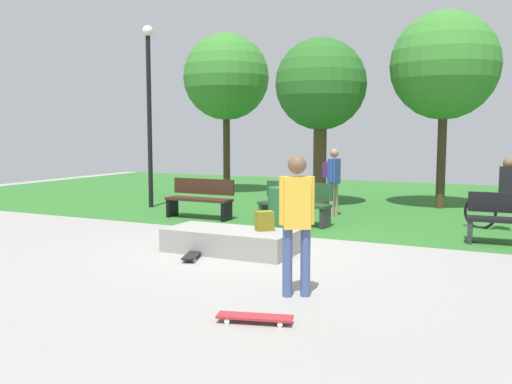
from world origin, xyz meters
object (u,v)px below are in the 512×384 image
tree_tall_oak (445,66)px  park_bench_far_left (200,198)px  concrete_ledge (230,241)px  tree_slender_maple (321,86)px  skateboard_by_ledge (193,254)px  pedestrian_with_backpack (333,176)px  tree_broad_elm (226,77)px  lamp_post (149,100)px  backpack_on_ledge (264,221)px  cyclist_on_bicycle (507,200)px  park_bench_by_oak (296,203)px  skateboard_spare (255,317)px  skater_performing_trick (297,214)px  trash_bin (283,211)px

tree_tall_oak → park_bench_far_left: bearing=-138.2°
concrete_ledge → park_bench_far_left: park_bench_far_left is taller
concrete_ledge → tree_slender_maple: size_ratio=0.48×
skateboard_by_ledge → pedestrian_with_backpack: size_ratio=0.51×
tree_slender_maple → pedestrian_with_backpack: (0.96, -1.80, -2.26)m
tree_broad_elm → lamp_post: bearing=-90.7°
backpack_on_ledge → cyclist_on_bicycle: size_ratio=0.19×
park_bench_by_oak → tree_tall_oak: 5.75m
concrete_ledge → backpack_on_ledge: size_ratio=6.74×
concrete_ledge → skateboard_spare: concrete_ledge is taller
park_bench_far_left → tree_broad_elm: (-2.15, 5.18, 3.27)m
skateboard_spare → tree_slender_maple: bearing=105.5°
pedestrian_with_backpack → cyclist_on_bicycle: bearing=-6.3°
backpack_on_ledge → skater_performing_trick: (1.38, -2.05, 0.47)m
skater_performing_trick → skateboard_by_ledge: size_ratio=2.10×
park_bench_by_oak → park_bench_far_left: size_ratio=1.02×
tree_broad_elm → tree_tall_oak: size_ratio=1.02×
backpack_on_ledge → tree_tall_oak: size_ratio=0.06×
skateboard_by_ledge → tree_broad_elm: (-4.22, 8.80, 3.69)m
backpack_on_ledge → tree_broad_elm: tree_broad_elm is taller
skater_performing_trick → tree_slender_maple: bearing=107.6°
lamp_post → backpack_on_ledge: bearing=-37.2°
skateboard_by_ledge → trash_bin: trash_bin is taller
trash_bin → cyclist_on_bicycle: size_ratio=0.55×
park_bench_far_left → backpack_on_ledge: bearing=-43.7°
concrete_ledge → pedestrian_with_backpack: (0.29, 4.54, 0.77)m
lamp_post → tree_slender_maple: bearing=30.3°
skater_performing_trick → pedestrian_with_backpack: skater_performing_trick is taller
backpack_on_ledge → trash_bin: (-0.41, 1.72, -0.08)m
skateboard_by_ledge → park_bench_far_left: park_bench_far_left is taller
skateboard_spare → cyclist_on_bicycle: 7.45m
park_bench_far_left → concrete_ledge: bearing=-51.2°
park_bench_far_left → lamp_post: size_ratio=0.34×
skater_performing_trick → tree_slender_maple: 8.91m
skateboard_spare → trash_bin: trash_bin is taller
park_bench_far_left → tree_broad_elm: 6.49m
park_bench_by_oak → tree_broad_elm: size_ratio=0.32×
backpack_on_ledge → pedestrian_with_backpack: 4.41m
lamp_post → tree_broad_elm: bearing=89.3°
lamp_post → skater_performing_trick: bearing=-42.4°
backpack_on_ledge → tree_slender_maple: 6.85m
tree_broad_elm → trash_bin: 8.49m
park_bench_by_oak → tree_slender_maple: bearing=100.6°
trash_bin → skateboard_by_ledge: bearing=-100.4°
cyclist_on_bicycle → pedestrian_with_backpack: bearing=173.7°
trash_bin → park_bench_by_oak: bearing=100.0°
backpack_on_ledge → skater_performing_trick: 2.51m
tree_tall_oak → pedestrian_with_backpack: (-2.07, -2.68, -2.71)m
backpack_on_ledge → trash_bin: 1.77m
skateboard_spare → pedestrian_with_backpack: pedestrian_with_backpack is taller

